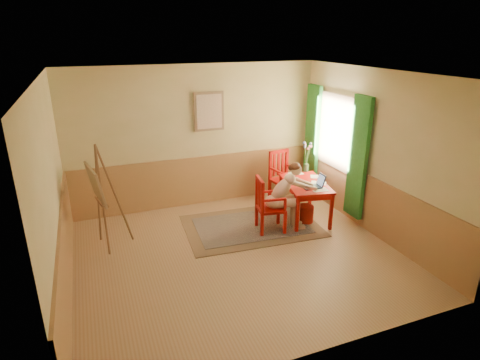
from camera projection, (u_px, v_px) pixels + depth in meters
name	position (u px, v px, depth m)	size (l,w,h in m)	color
room	(238.00, 172.00, 5.87)	(5.04, 4.54, 2.84)	tan
wainscot	(221.00, 207.00, 6.88)	(5.00, 4.50, 1.00)	#B37F4D
window	(334.00, 142.00, 7.68)	(0.12, 2.01, 2.20)	white
wall_portrait	(209.00, 111.00, 7.71)	(0.60, 0.05, 0.76)	#8F7153
rug	(251.00, 226.00, 7.29)	(2.51, 1.76, 0.02)	#8C7251
table	(305.00, 187.00, 7.42)	(0.95, 1.32, 0.72)	#B80C05
chair_left	(268.00, 205.00, 6.96)	(0.53, 0.51, 1.00)	#B80C05
chair_back	(283.00, 177.00, 8.24)	(0.54, 0.56, 1.07)	#B80C05
figure	(286.00, 194.00, 6.97)	(0.95, 0.48, 1.24)	beige
laptop	(315.00, 185.00, 7.15)	(0.40, 0.26, 0.23)	#1E2338
papers	(313.00, 180.00, 7.48)	(0.65, 1.14, 0.00)	white
vase	(307.00, 158.00, 7.90)	(0.28, 0.29, 0.60)	#3F724C
wastebasket	(305.00, 214.00, 7.41)	(0.30, 0.30, 0.32)	#AA190F
easel	(98.00, 188.00, 6.25)	(0.64, 0.78, 1.75)	brown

